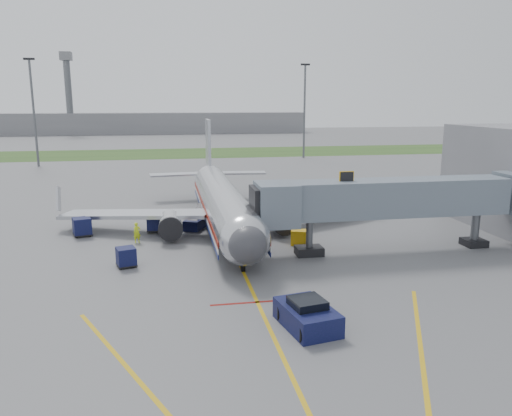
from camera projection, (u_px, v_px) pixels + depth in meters
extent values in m
plane|color=#565659|center=(247.00, 280.00, 35.39)|extent=(400.00, 400.00, 0.00)
cube|color=#2D4C1E|center=(188.00, 153.00, 121.99)|extent=(300.00, 25.00, 0.01)
cube|color=gold|center=(252.00, 291.00, 33.46)|extent=(0.25, 50.00, 0.01)
cube|color=maroon|center=(257.00, 302.00, 31.54)|extent=(6.00, 0.25, 0.01)
cube|color=gold|center=(159.00, 405.00, 20.88)|extent=(9.52, 20.04, 0.01)
cube|color=gold|center=(424.00, 377.00, 22.96)|extent=(9.52, 20.04, 0.01)
cylinder|color=silver|center=(223.00, 202.00, 49.26)|extent=(3.80, 28.00, 3.80)
sphere|color=silver|center=(245.00, 240.00, 35.79)|extent=(3.80, 3.80, 3.80)
sphere|color=#38383D|center=(248.00, 245.00, 34.53)|extent=(2.74, 2.74, 2.74)
cube|color=black|center=(246.00, 234.00, 35.28)|extent=(2.20, 1.20, 0.55)
cone|color=silver|center=(208.00, 177.00, 65.13)|extent=(3.80, 5.00, 3.80)
cube|color=#B7BAC1|center=(208.00, 147.00, 63.81)|extent=(0.35, 4.20, 7.00)
cube|color=#B7BAC1|center=(135.00, 214.00, 47.97)|extent=(15.10, 8.59, 1.13)
cube|color=#B7BAC1|center=(306.00, 208.00, 50.92)|extent=(15.10, 8.59, 1.13)
cylinder|color=silver|center=(170.00, 225.00, 45.75)|extent=(2.10, 3.60, 2.10)
cylinder|color=silver|center=(281.00, 220.00, 47.55)|extent=(2.10, 3.60, 2.10)
cube|color=maroon|center=(242.00, 205.00, 49.66)|extent=(0.05, 28.00, 0.45)
cube|color=navy|center=(242.00, 213.00, 49.85)|extent=(0.05, 28.00, 0.35)
cylinder|color=black|center=(243.00, 267.00, 37.25)|extent=(0.28, 0.70, 0.70)
cylinder|color=black|center=(197.00, 224.00, 49.76)|extent=(0.50, 1.00, 1.00)
cylinder|color=black|center=(248.00, 222.00, 50.66)|extent=(0.50, 1.00, 1.00)
cube|color=slate|center=(391.00, 197.00, 41.49)|extent=(20.00, 3.00, 3.00)
cube|color=slate|center=(276.00, 204.00, 39.83)|extent=(3.20, 3.60, 3.40)
cube|color=black|center=(262.00, 205.00, 39.62)|extent=(1.60, 3.00, 2.80)
cube|color=#DEA10D|center=(346.00, 177.00, 40.42)|extent=(1.20, 0.15, 1.00)
cylinder|color=#595B60|center=(309.00, 237.00, 40.92)|extent=(0.56, 0.56, 3.10)
cube|color=black|center=(309.00, 251.00, 41.17)|extent=(2.20, 1.60, 0.70)
cylinder|color=#595B60|center=(475.00, 229.00, 43.52)|extent=(0.70, 0.70, 3.10)
cube|color=black|center=(474.00, 242.00, 43.78)|extent=(1.80, 1.80, 0.60)
cylinder|color=#595B60|center=(34.00, 114.00, 95.44)|extent=(0.44, 0.44, 20.00)
cube|color=black|center=(29.00, 59.00, 93.30)|extent=(2.00, 0.40, 0.40)
cylinder|color=#595B60|center=(304.00, 112.00, 109.79)|extent=(0.44, 0.44, 20.00)
cube|color=black|center=(305.00, 64.00, 107.65)|extent=(2.00, 0.40, 0.40)
cube|color=slate|center=(153.00, 123.00, 196.39)|extent=(120.00, 14.00, 8.00)
cylinder|color=#595B60|center=(69.00, 97.00, 184.28)|extent=(2.40, 2.40, 28.00)
cube|color=slate|center=(66.00, 56.00, 181.23)|extent=(4.00, 4.00, 3.00)
cube|color=black|center=(307.00, 317.00, 27.93)|extent=(3.20, 4.45, 1.24)
cube|color=black|center=(307.00, 304.00, 27.77)|extent=(2.11, 2.11, 0.56)
cylinder|color=black|center=(302.00, 334.00, 26.27)|extent=(0.41, 0.93, 0.90)
cylinder|color=black|center=(336.00, 328.00, 26.99)|extent=(0.41, 0.93, 0.90)
cylinder|color=black|center=(280.00, 312.00, 28.95)|extent=(0.41, 0.93, 0.90)
cylinder|color=black|center=(311.00, 307.00, 29.66)|extent=(0.41, 0.93, 0.90)
cube|color=black|center=(126.00, 256.00, 38.16)|extent=(1.68, 1.68, 1.35)
cube|color=black|center=(127.00, 265.00, 38.30)|extent=(1.73, 1.73, 0.10)
cylinder|color=black|center=(121.00, 268.00, 37.62)|extent=(0.25, 0.29, 0.24)
cylinder|color=black|center=(135.00, 266.00, 38.07)|extent=(0.25, 0.29, 0.24)
cylinder|color=black|center=(118.00, 264.00, 38.54)|extent=(0.25, 0.29, 0.24)
cylinder|color=black|center=(132.00, 262.00, 38.99)|extent=(0.25, 0.29, 0.24)
cube|color=black|center=(82.00, 226.00, 46.83)|extent=(1.96, 1.96, 1.57)
cube|color=black|center=(83.00, 234.00, 47.00)|extent=(2.02, 2.02, 0.12)
cylinder|color=black|center=(77.00, 237.00, 46.21)|extent=(0.30, 0.34, 0.28)
cylinder|color=black|center=(90.00, 235.00, 46.75)|extent=(0.30, 0.34, 0.28)
cylinder|color=black|center=(75.00, 234.00, 47.26)|extent=(0.30, 0.34, 0.28)
cylinder|color=black|center=(88.00, 232.00, 47.80)|extent=(0.30, 0.34, 0.28)
cube|color=black|center=(157.00, 221.00, 48.48)|extent=(1.86, 1.86, 1.74)
cube|color=black|center=(157.00, 229.00, 48.66)|extent=(1.92, 1.92, 0.13)
cylinder|color=black|center=(149.00, 232.00, 47.95)|extent=(0.27, 0.33, 0.31)
cylinder|color=black|center=(163.00, 231.00, 48.09)|extent=(0.27, 0.33, 0.31)
cylinder|color=black|center=(151.00, 228.00, 49.26)|extent=(0.27, 0.33, 0.31)
cylinder|color=black|center=(164.00, 228.00, 49.40)|extent=(0.27, 0.33, 0.31)
cube|color=black|center=(197.00, 222.00, 50.25)|extent=(3.07, 4.27, 1.00)
cube|color=black|center=(199.00, 211.00, 50.55)|extent=(2.76, 4.47, 1.56)
cylinder|color=black|center=(187.00, 227.00, 49.06)|extent=(0.48, 0.66, 0.62)
cylinder|color=black|center=(197.00, 228.00, 48.79)|extent=(0.48, 0.66, 0.62)
cylinder|color=black|center=(197.00, 221.00, 51.78)|extent=(0.48, 0.66, 0.62)
cylinder|color=black|center=(207.00, 221.00, 51.52)|extent=(0.48, 0.66, 0.62)
cube|color=#DEA10D|center=(301.00, 238.00, 44.00)|extent=(1.94, 1.60, 1.33)
cylinder|color=black|center=(294.00, 243.00, 44.20)|extent=(0.32, 0.39, 0.33)
cylinder|color=black|center=(307.00, 243.00, 44.02)|extent=(0.32, 0.39, 0.33)
imported|color=#C7E41A|center=(137.00, 233.00, 44.61)|extent=(0.80, 0.69, 1.85)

